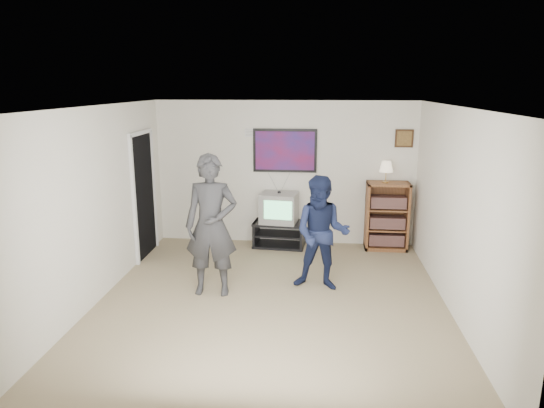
% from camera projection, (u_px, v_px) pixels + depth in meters
% --- Properties ---
extents(room_shell, '(4.51, 5.00, 2.51)m').
position_uv_depth(room_shell, '(274.00, 202.00, 6.37)').
color(room_shell, '#856E54').
rests_on(room_shell, ground).
extents(media_stand, '(0.92, 0.56, 0.44)m').
position_uv_depth(media_stand, '(279.00, 234.00, 8.45)').
color(media_stand, black).
rests_on(media_stand, room_shell).
extents(crt_television, '(0.67, 0.58, 0.51)m').
position_uv_depth(crt_television, '(279.00, 208.00, 8.33)').
color(crt_television, gray).
rests_on(crt_television, media_stand).
extents(bookshelf, '(0.71, 0.40, 1.16)m').
position_uv_depth(bookshelf, '(387.00, 216.00, 8.24)').
color(bookshelf, brown).
rests_on(bookshelf, room_shell).
extents(table_lamp, '(0.23, 0.23, 0.36)m').
position_uv_depth(table_lamp, '(386.00, 172.00, 8.06)').
color(table_lamp, beige).
rests_on(table_lamp, bookshelf).
extents(person_tall, '(0.71, 0.48, 1.90)m').
position_uv_depth(person_tall, '(211.00, 226.00, 6.38)').
color(person_tall, '#2C2C2E').
rests_on(person_tall, room_shell).
extents(person_short, '(0.85, 0.70, 1.58)m').
position_uv_depth(person_short, '(322.00, 233.00, 6.57)').
color(person_short, '#161D3C').
rests_on(person_short, room_shell).
extents(controller_left, '(0.04, 0.12, 0.04)m').
position_uv_depth(controller_left, '(216.00, 201.00, 6.47)').
color(controller_left, white).
rests_on(controller_left, person_tall).
extents(controller_right, '(0.07, 0.11, 0.03)m').
position_uv_depth(controller_right, '(326.00, 206.00, 6.73)').
color(controller_right, white).
rests_on(controller_right, person_short).
extents(poster, '(1.10, 0.03, 0.75)m').
position_uv_depth(poster, '(285.00, 151.00, 8.33)').
color(poster, black).
rests_on(poster, room_shell).
extents(air_vent, '(0.28, 0.02, 0.14)m').
position_uv_depth(air_vent, '(253.00, 133.00, 8.32)').
color(air_vent, white).
rests_on(air_vent, room_shell).
extents(small_picture, '(0.30, 0.03, 0.30)m').
position_uv_depth(small_picture, '(404.00, 138.00, 8.10)').
color(small_picture, black).
rests_on(small_picture, room_shell).
extents(doorway, '(0.03, 0.85, 2.00)m').
position_uv_depth(doorway, '(143.00, 196.00, 7.85)').
color(doorway, black).
rests_on(doorway, room_shell).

